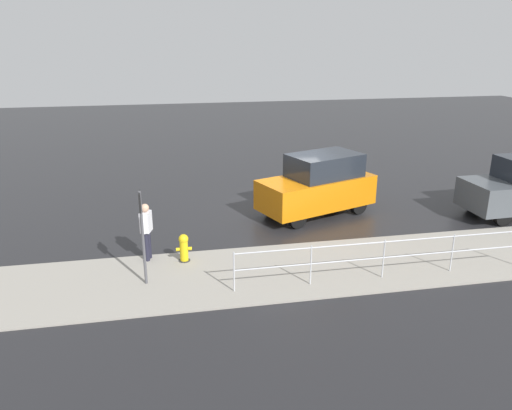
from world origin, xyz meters
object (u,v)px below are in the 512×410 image
at_px(fire_hydrant, 184,248).
at_px(pedestrian, 146,228).
at_px(moving_hatchback, 318,185).
at_px(sign_post, 142,225).

height_order(fire_hydrant, pedestrian, pedestrian).
distance_m(moving_hatchback, pedestrian, 6.25).
relative_size(fire_hydrant, sign_post, 0.33).
xyz_separation_m(fire_hydrant, sign_post, (0.99, 1.12, 1.18)).
relative_size(pedestrian, sign_post, 0.68).
bearing_deg(sign_post, fire_hydrant, -131.58).
relative_size(moving_hatchback, pedestrian, 2.62).
bearing_deg(fire_hydrant, pedestrian, -16.87).
distance_m(fire_hydrant, sign_post, 1.90).
bearing_deg(moving_hatchback, sign_post, 35.95).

